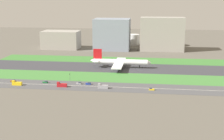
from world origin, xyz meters
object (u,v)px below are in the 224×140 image
at_px(truck_2, 103,86).
at_px(hangar_building, 112,34).
at_px(truck_0, 62,85).
at_px(car_3, 45,82).
at_px(fuel_tank_east, 171,41).
at_px(office_tower, 162,34).
at_px(traffic_light, 70,77).
at_px(fuel_tank_centre, 149,41).
at_px(fuel_tank_west, 133,40).
at_px(car_6, 88,83).
at_px(airliner, 119,62).
at_px(car_0, 151,89).
at_px(terminal_building, 61,40).
at_px(car_4, 13,81).
at_px(truck_1, 17,83).
at_px(car_1, 79,83).

relative_size(truck_2, hangar_building, 0.17).
height_order(truck_0, hangar_building, hangar_building).
bearing_deg(car_3, hangar_building, 78.88).
height_order(truck_2, fuel_tank_east, fuel_tank_east).
bearing_deg(office_tower, traffic_light, -116.07).
xyz_separation_m(traffic_light, fuel_tank_centre, (67.61, 219.01, 2.74)).
xyz_separation_m(fuel_tank_west, fuel_tank_centre, (24.58, 0.00, -1.28)).
bearing_deg(car_6, fuel_tank_centre, 77.78).
xyz_separation_m(airliner, fuel_tank_west, (4.92, 159.00, 2.08)).
bearing_deg(truck_0, car_3, -29.49).
bearing_deg(car_0, truck_2, 0.00).
height_order(car_6, terminal_building, terminal_building).
relative_size(office_tower, fuel_tank_centre, 2.85).
bearing_deg(truck_2, fuel_tank_centre, -98.42).
distance_m(airliner, car_3, 89.62).
relative_size(terminal_building, hangar_building, 1.05).
relative_size(truck_0, fuel_tank_centre, 0.40).
xyz_separation_m(truck_2, hangar_building, (-16.80, 192.00, 20.03)).
distance_m(airliner, truck_0, 87.99).
distance_m(truck_2, hangar_building, 193.77).
bearing_deg(car_4, truck_1, -51.84).
distance_m(airliner, office_tower, 124.45).
bearing_deg(truck_1, truck_0, -180.00).
height_order(airliner, office_tower, office_tower).
xyz_separation_m(car_6, traffic_light, (-18.44, 7.99, 3.37)).
distance_m(truck_2, fuel_tank_east, 246.43).
bearing_deg(car_4, truck_2, -6.93).
relative_size(hangar_building, fuel_tank_centre, 2.37).
bearing_deg(fuel_tank_west, car_1, -98.24).
bearing_deg(airliner, truck_0, -117.42).
bearing_deg(traffic_light, car_4, -170.88).
bearing_deg(truck_0, car_4, -11.91).
relative_size(terminal_building, office_tower, 0.88).
bearing_deg(office_tower, car_4, -126.55).
relative_size(hangar_building, fuel_tank_east, 1.92).
bearing_deg(fuel_tank_centre, car_6, -102.22).
xyz_separation_m(car_0, office_tower, (12.74, 192.00, 22.04)).
xyz_separation_m(truck_0, fuel_tank_east, (102.18, 237.00, 5.59)).
xyz_separation_m(car_3, terminal_building, (-38.33, 182.00, 11.77)).
height_order(car_1, fuel_tank_west, fuel_tank_west).
height_order(truck_1, fuel_tank_west, fuel_tank_west).
xyz_separation_m(truck_1, car_6, (60.37, 10.00, -0.75)).
xyz_separation_m(car_6, hangar_building, (-2.72, 182.00, 20.77)).
relative_size(truck_1, car_6, 1.91).
bearing_deg(car_0, car_1, -9.13).
distance_m(car_4, terminal_building, 182.58).
xyz_separation_m(truck_2, traffic_light, (-32.52, 17.99, 2.62)).
distance_m(car_3, fuel_tank_centre, 243.41).
height_order(hangar_building, fuel_tank_west, hangar_building).
distance_m(car_1, hangar_building, 183.27).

